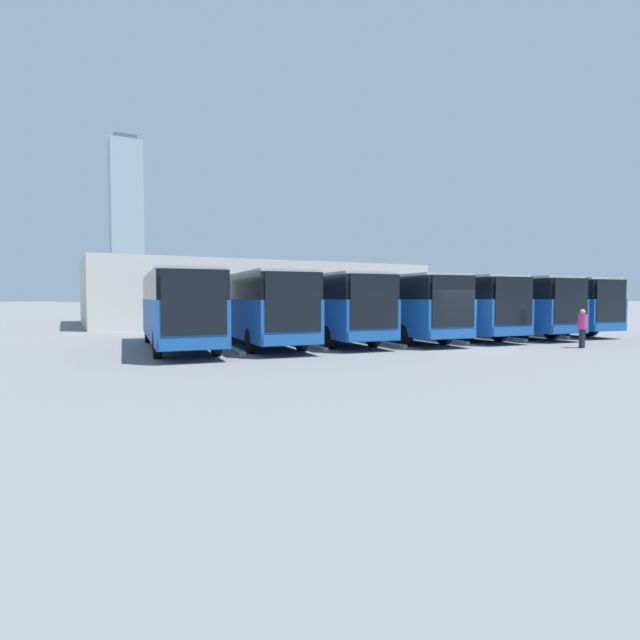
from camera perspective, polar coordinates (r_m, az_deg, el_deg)
The scene contains 17 objects.
ground_plane at distance 22.10m, azimuth 15.90°, elevation -3.21°, with size 600.00×600.00×0.00m, color slate.
bus_0 at distance 33.54m, azimuth 22.89°, elevation 1.73°, with size 3.49×11.28×3.25m.
curb_divider_0 at distance 31.19m, azimuth 23.06°, elevation -1.52°, with size 0.24×5.09×0.15m, color #9E9E99.
bus_1 at distance 30.69m, azimuth 19.04°, elevation 1.74°, with size 3.49×11.28×3.25m.
curb_divider_1 at distance 28.34m, azimuth 18.91°, elevation -1.84°, with size 0.24×5.09×0.15m, color #9E9E99.
bus_2 at distance 28.41m, azimuth 13.69°, elevation 1.75°, with size 3.49×11.28×3.25m.
curb_divider_2 at distance 26.09m, azimuth 13.06°, elevation -2.14°, with size 0.24×5.09×0.15m, color #9E9E99.
bus_3 at distance 26.22m, azimuth 7.80°, elevation 1.73°, with size 3.49×11.28×3.25m.
curb_divider_3 at distance 23.95m, azimuth 6.54°, elevation -2.51°, with size 0.24×5.09×0.15m, color #9E9E99.
bus_4 at distance 24.84m, azimuth 0.29°, elevation 1.71°, with size 3.49×11.28×3.25m.
curb_divider_4 at distance 22.68m, azimuth -1.78°, elevation -2.78°, with size 0.24×5.09×0.15m, color #9E9E99.
bus_5 at distance 23.30m, azimuth -7.37°, elevation 1.63°, with size 3.49×11.28×3.25m.
curb_divider_5 at distance 21.28m, azimuth -10.35°, elevation -3.17°, with size 0.24×5.09×0.15m, color #9E9E99.
bus_6 at distance 22.32m, azimuth -15.99°, elevation 1.51°, with size 3.49×11.28×3.25m.
pedestrian at distance 24.50m, azimuth 27.78°, elevation -0.73°, with size 0.48×0.48×1.69m.
station_building at distance 43.93m, azimuth -7.24°, elevation 3.03°, with size 27.47×15.46×5.05m.
office_tower at distance 263.82m, azimuth -21.27°, elevation 10.49°, with size 14.63×14.63×79.72m.
Camera 1 is at (15.07, 16.02, 2.20)m, focal length 28.00 mm.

